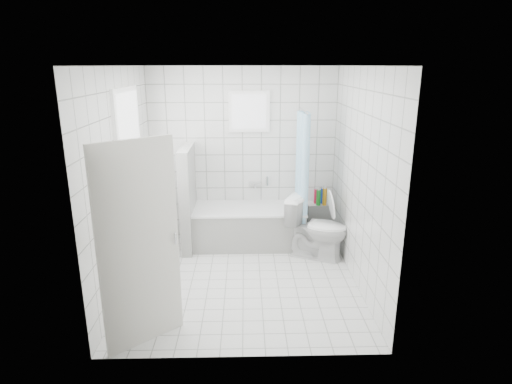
{
  "coord_description": "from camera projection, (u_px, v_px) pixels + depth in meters",
  "views": [
    {
      "loc": [
        0.04,
        -4.88,
        2.61
      ],
      "look_at": [
        0.17,
        0.35,
        1.05
      ],
      "focal_mm": 30.0,
      "sensor_mm": 36.0,
      "label": 1
    }
  ],
  "objects": [
    {
      "name": "curtain_rod",
      "position": [
        304.0,
        111.0,
        5.92
      ],
      "size": [
        0.02,
        0.8,
        0.02
      ],
      "primitive_type": "cylinder",
      "rotation": [
        1.57,
        0.0,
        0.0
      ],
      "color": "silver",
      "rests_on": "wall_back"
    },
    {
      "name": "toilet",
      "position": [
        317.0,
        228.0,
        5.94
      ],
      "size": [
        0.96,
        0.77,
        0.85
      ],
      "primitive_type": "imported",
      "rotation": [
        0.0,
        0.0,
        1.17
      ],
      "color": "white",
      "rests_on": "ground"
    },
    {
      "name": "door",
      "position": [
        140.0,
        247.0,
        3.94
      ],
      "size": [
        0.64,
        0.55,
        2.0
      ],
      "primitive_type": "cube",
      "rotation": [
        0.0,
        0.0,
        -0.87
      ],
      "color": "silver",
      "rests_on": "ground"
    },
    {
      "name": "wall_back",
      "position": [
        243.0,
        155.0,
        6.48
      ],
      "size": [
        2.8,
        0.02,
        2.6
      ],
      "primitive_type": "cube",
      "color": "white",
      "rests_on": "ground"
    },
    {
      "name": "window_back",
      "position": [
        249.0,
        112.0,
        6.26
      ],
      "size": [
        0.5,
        0.01,
        0.5
      ],
      "primitive_type": "cube",
      "color": "white",
      "rests_on": "wall_back"
    },
    {
      "name": "tiled_ledge",
      "position": [
        320.0,
        220.0,
        6.69
      ],
      "size": [
        0.4,
        0.24,
        0.55
      ],
      "primitive_type": "cube",
      "color": "white",
      "rests_on": "ground"
    },
    {
      "name": "wall_front",
      "position": [
        241.0,
        226.0,
        3.61
      ],
      "size": [
        2.8,
        0.02,
        2.6
      ],
      "primitive_type": "cube",
      "color": "white",
      "rests_on": "ground"
    },
    {
      "name": "window_left",
      "position": [
        131.0,
        151.0,
        5.21
      ],
      "size": [
        0.01,
        0.9,
        1.4
      ],
      "primitive_type": "cube",
      "color": "white",
      "rests_on": "wall_left"
    },
    {
      "name": "wall_left",
      "position": [
        123.0,
        181.0,
        5.01
      ],
      "size": [
        0.02,
        3.0,
        2.6
      ],
      "primitive_type": "cube",
      "color": "white",
      "rests_on": "ground"
    },
    {
      "name": "shower_curtain",
      "position": [
        303.0,
        176.0,
        6.05
      ],
      "size": [
        0.14,
        0.48,
        1.78
      ],
      "primitive_type": null,
      "color": "#4DACE2",
      "rests_on": "curtain_rod"
    },
    {
      "name": "wall_right",
      "position": [
        360.0,
        180.0,
        5.08
      ],
      "size": [
        0.02,
        3.0,
        2.6
      ],
      "primitive_type": "cube",
      "color": "white",
      "rests_on": "ground"
    },
    {
      "name": "bathtub",
      "position": [
        249.0,
        226.0,
        6.41
      ],
      "size": [
        1.64,
        0.77,
        0.58
      ],
      "color": "white",
      "rests_on": "ground"
    },
    {
      "name": "partition_wall",
      "position": [
        188.0,
        198.0,
        6.21
      ],
      "size": [
        0.15,
        0.85,
        1.5
      ],
      "primitive_type": "cube",
      "color": "white",
      "rests_on": "ground"
    },
    {
      "name": "ledge_bottles",
      "position": [
        321.0,
        197.0,
        6.54
      ],
      "size": [
        0.18,
        0.16,
        0.26
      ],
      "color": "blue",
      "rests_on": "tiled_ledge"
    },
    {
      "name": "window_sill",
      "position": [
        140.0,
        208.0,
        5.43
      ],
      "size": [
        0.18,
        1.02,
        0.08
      ],
      "primitive_type": "cube",
      "color": "white",
      "rests_on": "wall_left"
    },
    {
      "name": "sill_bottles",
      "position": [
        142.0,
        194.0,
        5.49
      ],
      "size": [
        0.17,
        0.39,
        0.3
      ],
      "color": "#AE578B",
      "rests_on": "window_sill"
    },
    {
      "name": "ceiling",
      "position": [
        241.0,
        66.0,
        4.68
      ],
      "size": [
        3.0,
        3.0,
        0.0
      ],
      "primitive_type": "plane",
      "rotation": [
        3.14,
        0.0,
        0.0
      ],
      "color": "white",
      "rests_on": "ground"
    },
    {
      "name": "ground",
      "position": [
        243.0,
        279.0,
        5.42
      ],
      "size": [
        3.0,
        3.0,
        0.0
      ],
      "primitive_type": "plane",
      "color": "white",
      "rests_on": "ground"
    },
    {
      "name": "tub_faucet",
      "position": [
        255.0,
        184.0,
        6.58
      ],
      "size": [
        0.18,
        0.06,
        0.06
      ],
      "primitive_type": "cube",
      "color": "silver",
      "rests_on": "wall_back"
    }
  ]
}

